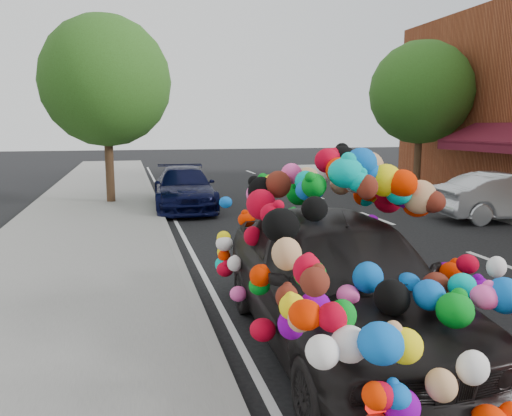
# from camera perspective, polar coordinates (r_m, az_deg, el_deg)

# --- Properties ---
(ground) EXTENTS (100.00, 100.00, 0.00)m
(ground) POSITION_cam_1_polar(r_m,az_deg,el_deg) (8.74, 7.95, -8.05)
(ground) COLOR black
(ground) RESTS_ON ground
(sidewalk) EXTENTS (4.00, 60.00, 0.12)m
(sidewalk) POSITION_cam_1_polar(r_m,az_deg,el_deg) (8.18, -21.60, -9.42)
(sidewalk) COLOR gray
(sidewalk) RESTS_ON ground
(kerb) EXTENTS (0.15, 60.00, 0.13)m
(kerb) POSITION_cam_1_polar(r_m,az_deg,el_deg) (8.15, -7.71, -8.86)
(kerb) COLOR gray
(kerb) RESTS_ON ground
(lane_markings) EXTENTS (6.00, 50.00, 0.01)m
(lane_markings) POSITION_cam_1_polar(r_m,az_deg,el_deg) (10.60, 26.35, -5.81)
(lane_markings) COLOR silver
(lane_markings) RESTS_ON ground
(tree_near_sidewalk) EXTENTS (4.20, 4.20, 6.13)m
(tree_near_sidewalk) POSITION_cam_1_polar(r_m,az_deg,el_deg) (17.27, -16.81, 13.67)
(tree_near_sidewalk) COLOR #332114
(tree_near_sidewalk) RESTS_ON ground
(tree_far_b) EXTENTS (4.00, 4.00, 5.90)m
(tree_far_b) POSITION_cam_1_polar(r_m,az_deg,el_deg) (20.99, 18.34, 12.39)
(tree_far_b) COLOR #332114
(tree_far_b) RESTS_ON ground
(plush_art_car) EXTENTS (2.46, 5.12, 2.30)m
(plush_art_car) POSITION_cam_1_polar(r_m,az_deg,el_deg) (5.87, 9.44, -4.67)
(plush_art_car) COLOR black
(plush_art_car) RESTS_ON ground
(navy_sedan) EXTENTS (2.04, 4.61, 1.32)m
(navy_sedan) POSITION_cam_1_polar(r_m,az_deg,el_deg) (16.00, -8.23, 2.26)
(navy_sedan) COLOR black
(navy_sedan) RESTS_ON ground
(silver_hatchback) EXTENTS (4.19, 1.92, 1.33)m
(silver_hatchback) POSITION_cam_1_polar(r_m,az_deg,el_deg) (15.47, 27.07, 1.13)
(silver_hatchback) COLOR #A2A5AA
(silver_hatchback) RESTS_ON ground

